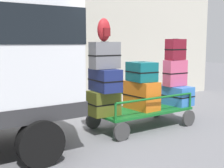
% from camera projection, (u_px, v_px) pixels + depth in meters
% --- Properties ---
extents(ground_plane, '(40.00, 40.00, 0.00)m').
position_uv_depth(ground_plane, '(114.00, 133.00, 6.14)').
color(ground_plane, slate).
extents(building_wall, '(12.00, 0.38, 5.00)m').
position_uv_depth(building_wall, '(54.00, 16.00, 8.03)').
color(building_wall, beige).
rests_on(building_wall, ground).
extents(luggage_cart, '(2.16, 1.07, 0.40)m').
position_uv_depth(luggage_cart, '(142.00, 112.00, 6.57)').
color(luggage_cart, '#146023').
rests_on(luggage_cart, ground).
extents(cart_railing, '(2.05, 0.94, 0.33)m').
position_uv_depth(cart_railing, '(142.00, 97.00, 6.52)').
color(cart_railing, '#146023').
rests_on(cart_railing, luggage_cart).
extents(suitcase_left_bottom, '(0.59, 0.45, 0.48)m').
position_uv_depth(suitcase_left_bottom, '(104.00, 103.00, 5.99)').
color(suitcase_left_bottom, '#4C5119').
rests_on(suitcase_left_bottom, luggage_cart).
extents(suitcase_left_middle, '(0.46, 0.70, 0.43)m').
position_uv_depth(suitcase_left_middle, '(105.00, 80.00, 5.89)').
color(suitcase_left_middle, navy).
rests_on(suitcase_left_middle, suitcase_left_bottom).
extents(suitcase_left_top, '(0.57, 0.28, 0.51)m').
position_uv_depth(suitcase_left_top, '(105.00, 55.00, 5.83)').
color(suitcase_left_top, slate).
rests_on(suitcase_left_top, suitcase_left_middle).
extents(suitcase_midleft_bottom, '(0.46, 0.77, 0.60)m').
position_uv_depth(suitcase_midleft_bottom, '(142.00, 95.00, 6.53)').
color(suitcase_midleft_bottom, orange).
rests_on(suitcase_midleft_bottom, luggage_cart).
extents(suitcase_midleft_middle, '(0.51, 0.61, 0.41)m').
position_uv_depth(suitcase_midleft_middle, '(142.00, 72.00, 6.47)').
color(suitcase_midleft_middle, '#0F5960').
rests_on(suitcase_midleft_middle, suitcase_midleft_bottom).
extents(suitcase_center_bottom, '(0.50, 0.87, 0.43)m').
position_uv_depth(suitcase_center_bottom, '(174.00, 95.00, 7.07)').
color(suitcase_center_bottom, '#3372C6').
rests_on(suitcase_center_bottom, luggage_cart).
extents(suitcase_center_middle, '(0.54, 0.30, 0.59)m').
position_uv_depth(suitcase_center_middle, '(175.00, 73.00, 6.99)').
color(suitcase_center_middle, '#CC4C72').
rests_on(suitcase_center_middle, suitcase_center_bottom).
extents(suitcase_center_top, '(0.47, 0.29, 0.47)m').
position_uv_depth(suitcase_center_top, '(176.00, 49.00, 6.92)').
color(suitcase_center_top, maroon).
rests_on(suitcase_center_top, suitcase_center_middle).
extents(backpack, '(0.27, 0.22, 0.44)m').
position_uv_depth(backpack, '(104.00, 30.00, 5.82)').
color(backpack, maroon).
rests_on(backpack, suitcase_left_top).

